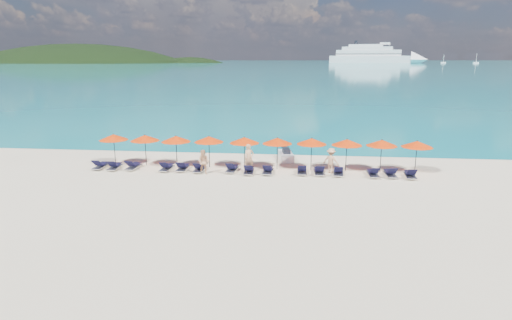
# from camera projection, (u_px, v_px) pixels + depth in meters

# --- Properties ---
(ground) EXTENTS (1400.00, 1400.00, 0.00)m
(ground) POSITION_uv_depth(u_px,v_px,m) (251.00, 192.00, 24.82)
(ground) COLOR beige
(sea) EXTENTS (1600.00, 1300.00, 0.01)m
(sea) POSITION_uv_depth(u_px,v_px,m) (301.00, 62.00, 662.83)
(sea) COLOR #1FA9B2
(sea) RESTS_ON ground
(headland_main) EXTENTS (374.00, 242.00, 126.50)m
(headland_main) POSITION_uv_depth(u_px,v_px,m) (80.00, 91.00, 586.52)
(headland_main) COLOR black
(headland_main) RESTS_ON ground
(headland_small) EXTENTS (162.00, 126.00, 85.50)m
(headland_small) POSITION_uv_depth(u_px,v_px,m) (191.00, 89.00, 589.76)
(headland_small) COLOR black
(headland_small) RESTS_ON ground
(cruise_ship) EXTENTS (123.23, 50.03, 34.05)m
(cruise_ship) POSITION_uv_depth(u_px,v_px,m) (378.00, 56.00, 552.43)
(cruise_ship) COLOR white
(cruise_ship) RESTS_ON ground
(sailboat_near) EXTENTS (6.56, 2.19, 12.03)m
(sailboat_near) POSITION_uv_depth(u_px,v_px,m) (476.00, 62.00, 524.63)
(sailboat_near) COLOR white
(sailboat_near) RESTS_ON ground
(sailboat_far) EXTENTS (6.06, 2.02, 11.12)m
(sailboat_far) POSITION_uv_depth(u_px,v_px,m) (443.00, 62.00, 544.10)
(sailboat_far) COLOR white
(sailboat_far) RESTS_ON ground
(jetski) EXTENTS (1.34, 2.63, 0.89)m
(jetski) POSITION_uv_depth(u_px,v_px,m) (286.00, 155.00, 32.46)
(jetski) COLOR white
(jetski) RESTS_ON ground
(beachgoer_a) EXTENTS (0.84, 0.77, 1.94)m
(beachgoer_a) POSITION_uv_depth(u_px,v_px,m) (249.00, 158.00, 28.94)
(beachgoer_a) COLOR tan
(beachgoer_a) RESTS_ON ground
(beachgoer_b) EXTENTS (0.85, 0.55, 1.66)m
(beachgoer_b) POSITION_uv_depth(u_px,v_px,m) (204.00, 162.00, 28.45)
(beachgoer_b) COLOR tan
(beachgoer_b) RESTS_ON ground
(beachgoer_c) EXTENTS (1.22, 0.92, 1.71)m
(beachgoer_c) POSITION_uv_depth(u_px,v_px,m) (331.00, 161.00, 28.74)
(beachgoer_c) COLOR tan
(beachgoer_c) RESTS_ON ground
(umbrella_0) EXTENTS (2.10, 2.10, 2.28)m
(umbrella_0) POSITION_uv_depth(u_px,v_px,m) (114.00, 137.00, 30.77)
(umbrella_0) COLOR black
(umbrella_0) RESTS_ON ground
(umbrella_1) EXTENTS (2.10, 2.10, 2.28)m
(umbrella_1) POSITION_uv_depth(u_px,v_px,m) (145.00, 138.00, 30.49)
(umbrella_1) COLOR black
(umbrella_1) RESTS_ON ground
(umbrella_2) EXTENTS (2.10, 2.10, 2.28)m
(umbrella_2) POSITION_uv_depth(u_px,v_px,m) (176.00, 139.00, 30.13)
(umbrella_2) COLOR black
(umbrella_2) RESTS_ON ground
(umbrella_3) EXTENTS (2.10, 2.10, 2.28)m
(umbrella_3) POSITION_uv_depth(u_px,v_px,m) (209.00, 139.00, 30.01)
(umbrella_3) COLOR black
(umbrella_3) RESTS_ON ground
(umbrella_4) EXTENTS (2.10, 2.10, 2.28)m
(umbrella_4) POSITION_uv_depth(u_px,v_px,m) (244.00, 140.00, 29.66)
(umbrella_4) COLOR black
(umbrella_4) RESTS_ON ground
(umbrella_5) EXTENTS (2.10, 2.10, 2.28)m
(umbrella_5) POSITION_uv_depth(u_px,v_px,m) (277.00, 141.00, 29.44)
(umbrella_5) COLOR black
(umbrella_5) RESTS_ON ground
(umbrella_6) EXTENTS (2.10, 2.10, 2.28)m
(umbrella_6) POSITION_uv_depth(u_px,v_px,m) (312.00, 141.00, 29.28)
(umbrella_6) COLOR black
(umbrella_6) RESTS_ON ground
(umbrella_7) EXTENTS (2.10, 2.10, 2.28)m
(umbrella_7) POSITION_uv_depth(u_px,v_px,m) (347.00, 142.00, 28.94)
(umbrella_7) COLOR black
(umbrella_7) RESTS_ON ground
(umbrella_8) EXTENTS (2.10, 2.10, 2.28)m
(umbrella_8) POSITION_uv_depth(u_px,v_px,m) (382.00, 143.00, 28.73)
(umbrella_8) COLOR black
(umbrella_8) RESTS_ON ground
(umbrella_9) EXTENTS (2.10, 2.10, 2.28)m
(umbrella_9) POSITION_uv_depth(u_px,v_px,m) (417.00, 144.00, 28.34)
(umbrella_9) COLOR black
(umbrella_9) RESTS_ON ground
(lounger_0) EXTENTS (0.65, 1.71, 0.66)m
(lounger_0) POSITION_uv_depth(u_px,v_px,m) (101.00, 165.00, 30.02)
(lounger_0) COLOR silver
(lounger_0) RESTS_ON ground
(lounger_1) EXTENTS (0.75, 1.74, 0.66)m
(lounger_1) POSITION_uv_depth(u_px,v_px,m) (115.00, 166.00, 29.79)
(lounger_1) COLOR silver
(lounger_1) RESTS_ON ground
(lounger_2) EXTENTS (0.72, 1.73, 0.66)m
(lounger_2) POSITION_uv_depth(u_px,v_px,m) (133.00, 166.00, 29.86)
(lounger_2) COLOR silver
(lounger_2) RESTS_ON ground
(lounger_3) EXTENTS (0.67, 1.72, 0.66)m
(lounger_3) POSITION_uv_depth(u_px,v_px,m) (167.00, 167.00, 29.51)
(lounger_3) COLOR silver
(lounger_3) RESTS_ON ground
(lounger_4) EXTENTS (0.63, 1.70, 0.66)m
(lounger_4) POSITION_uv_depth(u_px,v_px,m) (183.00, 167.00, 29.48)
(lounger_4) COLOR silver
(lounger_4) RESTS_ON ground
(lounger_5) EXTENTS (0.63, 1.70, 0.66)m
(lounger_5) POSITION_uv_depth(u_px,v_px,m) (200.00, 168.00, 29.22)
(lounger_5) COLOR silver
(lounger_5) RESTS_ON ground
(lounger_6) EXTENTS (0.73, 1.74, 0.66)m
(lounger_6) POSITION_uv_depth(u_px,v_px,m) (232.00, 168.00, 29.16)
(lounger_6) COLOR silver
(lounger_6) RESTS_ON ground
(lounger_7) EXTENTS (0.69, 1.73, 0.66)m
(lounger_7) POSITION_uv_depth(u_px,v_px,m) (249.00, 170.00, 28.69)
(lounger_7) COLOR silver
(lounger_7) RESTS_ON ground
(lounger_8) EXTENTS (0.67, 1.72, 0.66)m
(lounger_8) POSITION_uv_depth(u_px,v_px,m) (268.00, 170.00, 28.72)
(lounger_8) COLOR silver
(lounger_8) RESTS_ON ground
(lounger_9) EXTENTS (0.63, 1.70, 0.66)m
(lounger_9) POSITION_uv_depth(u_px,v_px,m) (302.00, 170.00, 28.66)
(lounger_9) COLOR silver
(lounger_9) RESTS_ON ground
(lounger_10) EXTENTS (0.72, 1.73, 0.66)m
(lounger_10) POSITION_uv_depth(u_px,v_px,m) (319.00, 171.00, 28.49)
(lounger_10) COLOR silver
(lounger_10) RESTS_ON ground
(lounger_11) EXTENTS (0.76, 1.75, 0.66)m
(lounger_11) POSITION_uv_depth(u_px,v_px,m) (338.00, 172.00, 28.34)
(lounger_11) COLOR silver
(lounger_11) RESTS_ON ground
(lounger_12) EXTENTS (0.66, 1.71, 0.66)m
(lounger_12) POSITION_uv_depth(u_px,v_px,m) (373.00, 173.00, 28.02)
(lounger_12) COLOR silver
(lounger_12) RESTS_ON ground
(lounger_13) EXTENTS (0.68, 1.72, 0.66)m
(lounger_13) POSITION_uv_depth(u_px,v_px,m) (390.00, 173.00, 27.98)
(lounger_13) COLOR silver
(lounger_13) RESTS_ON ground
(lounger_14) EXTENTS (0.74, 1.74, 0.66)m
(lounger_14) POSITION_uv_depth(u_px,v_px,m) (410.00, 174.00, 27.70)
(lounger_14) COLOR silver
(lounger_14) RESTS_ON ground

